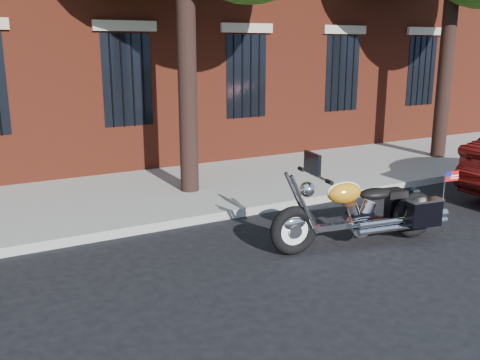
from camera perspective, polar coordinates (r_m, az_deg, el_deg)
ground at (r=8.01m, az=-0.25°, el=-7.35°), size 120.00×120.00×0.00m
curb at (r=9.15m, az=-4.40°, el=-4.12°), size 40.00×0.16×0.15m
sidewalk at (r=10.82m, az=-8.54°, el=-1.35°), size 40.00×3.60×0.15m
motorcycle at (r=8.23m, az=13.25°, el=-3.46°), size 2.87×1.09×1.48m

